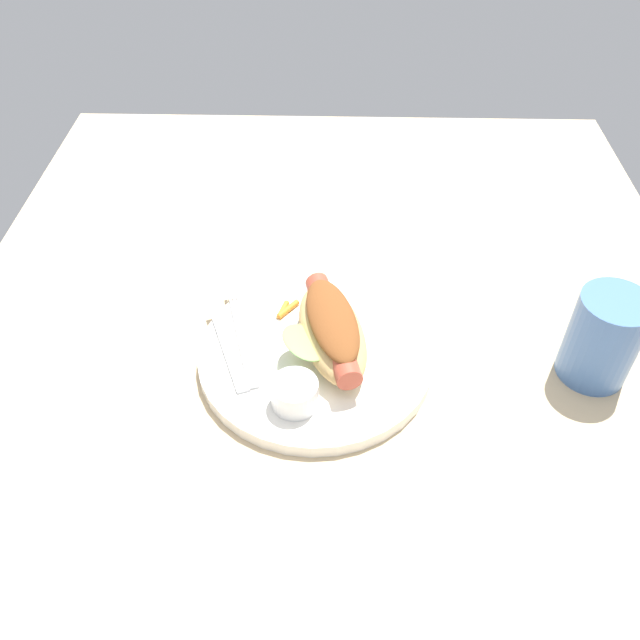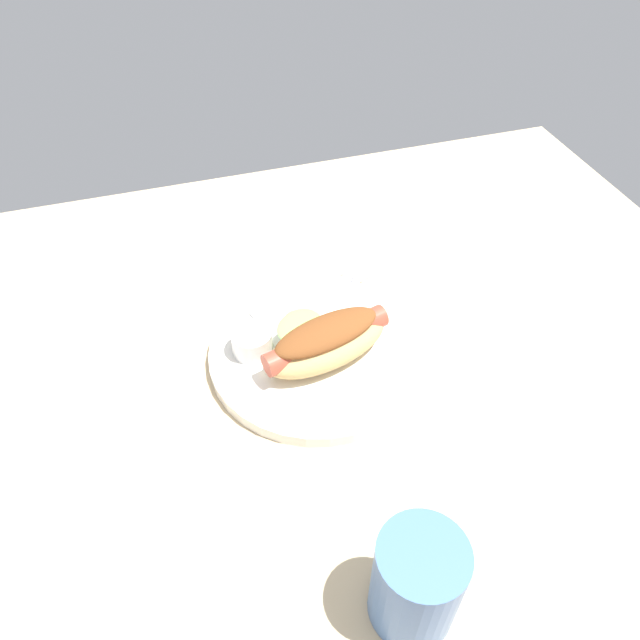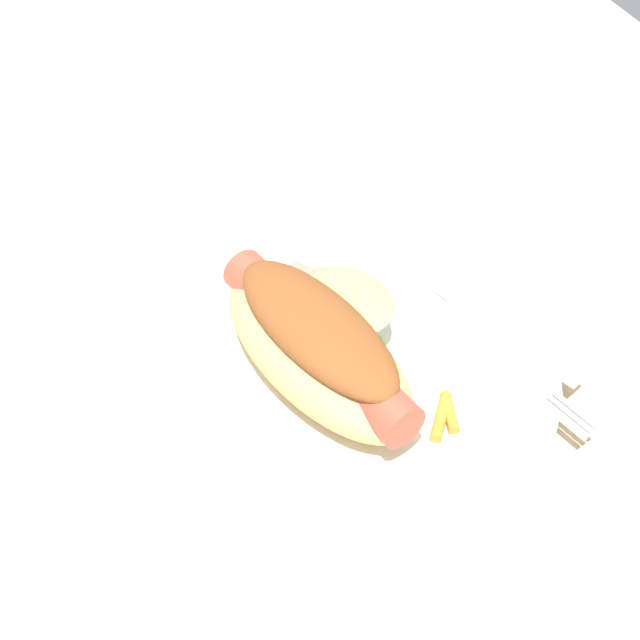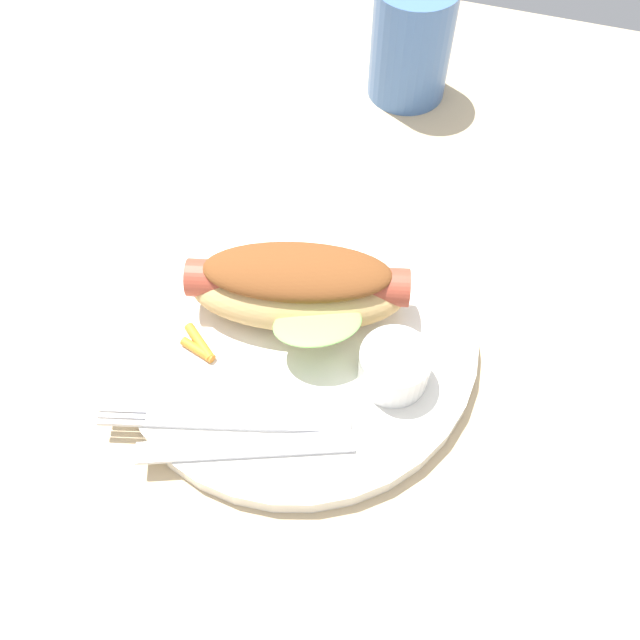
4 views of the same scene
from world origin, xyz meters
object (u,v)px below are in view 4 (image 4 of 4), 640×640
(knife, at_px, (246,447))
(carrot_garnish, at_px, (199,345))
(hot_dog, at_px, (300,282))
(fork, at_px, (229,421))
(plate, at_px, (298,334))
(drinking_cup, at_px, (411,43))
(sauce_ramekin, at_px, (394,367))

(knife, xyz_separation_m, carrot_garnish, (-0.06, 0.06, 0.00))
(hot_dog, bearing_deg, knife, 76.93)
(fork, distance_m, knife, 0.02)
(carrot_garnish, bearing_deg, plate, 30.83)
(hot_dog, height_order, drinking_cup, drinking_cup)
(plate, relative_size, sauce_ramekin, 5.39)
(plate, xyz_separation_m, fork, (-0.02, -0.08, 0.01))
(sauce_ramekin, distance_m, knife, 0.11)
(knife, xyz_separation_m, drinking_cup, (0.01, 0.40, 0.03))
(fork, height_order, knife, same)
(fork, bearing_deg, hot_dog, -113.42)
(plate, bearing_deg, drinking_cup, 88.29)
(carrot_garnish, distance_m, drinking_cup, 0.35)
(fork, distance_m, carrot_garnish, 0.06)
(carrot_garnish, bearing_deg, hot_dog, 45.00)
(knife, bearing_deg, hot_dog, -109.92)
(hot_dog, bearing_deg, drinking_cup, -106.85)
(sauce_ramekin, distance_m, drinking_cup, 0.33)
(sauce_ramekin, height_order, knife, sauce_ramekin)
(sauce_ramekin, xyz_separation_m, knife, (-0.08, -0.08, -0.01))
(knife, bearing_deg, carrot_garnish, -67.06)
(drinking_cup, bearing_deg, fork, -94.25)
(knife, bearing_deg, sauce_ramekin, -155.32)
(drinking_cup, bearing_deg, carrot_garnish, -101.73)
(hot_dog, distance_m, drinking_cup, 0.28)
(knife, bearing_deg, plate, -112.46)
(carrot_garnish, height_order, drinking_cup, drinking_cup)
(hot_dog, distance_m, carrot_garnish, 0.08)
(sauce_ramekin, relative_size, fork, 0.29)
(drinking_cup, bearing_deg, sauce_ramekin, -78.41)
(knife, relative_size, drinking_cup, 1.34)
(sauce_ramekin, height_order, carrot_garnish, sauce_ramekin)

